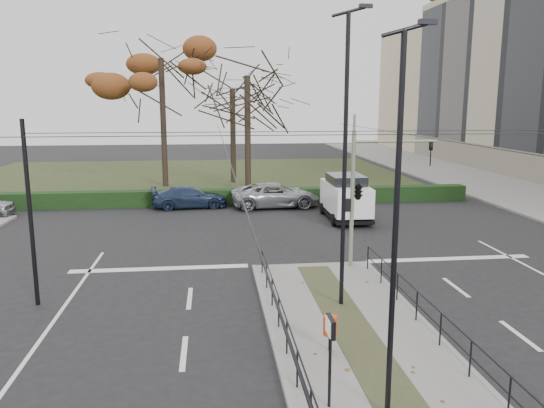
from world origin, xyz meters
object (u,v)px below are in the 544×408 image
(litter_bin, at_px, (330,326))
(streetlamp_median_near, at_px, (396,227))
(white_van, at_px, (346,196))
(bare_tree_near, at_px, (247,84))
(streetlamp_median_far, at_px, (345,159))
(traffic_light, at_px, (360,189))
(bare_tree_center, at_px, (232,96))
(parked_car_fourth, at_px, (276,195))
(rust_tree, at_px, (161,58))
(info_panel, at_px, (330,337))
(parked_car_third, at_px, (189,197))

(litter_bin, distance_m, streetlamp_median_near, 4.47)
(litter_bin, relative_size, white_van, 0.20)
(streetlamp_median_near, height_order, bare_tree_near, bare_tree_near)
(streetlamp_median_far, distance_m, bare_tree_near, 22.76)
(traffic_light, distance_m, bare_tree_center, 23.92)
(parked_car_fourth, height_order, rust_tree, rust_tree)
(traffic_light, bearing_deg, streetlamp_median_near, -102.16)
(info_panel, relative_size, streetlamp_median_far, 0.22)
(streetlamp_median_far, relative_size, white_van, 1.89)
(litter_bin, height_order, bare_tree_near, bare_tree_near)
(streetlamp_median_near, bearing_deg, bare_tree_center, 93.02)
(rust_tree, height_order, bare_tree_near, rust_tree)
(litter_bin, height_order, white_van, white_van)
(rust_tree, xyz_separation_m, bare_tree_near, (6.21, -3.28, -1.98))
(rust_tree, distance_m, bare_tree_near, 7.30)
(info_panel, height_order, white_van, white_van)
(parked_car_fourth, relative_size, bare_tree_center, 0.56)
(info_panel, distance_m, white_van, 19.22)
(rust_tree, height_order, bare_tree_center, rust_tree)
(litter_bin, bearing_deg, streetlamp_median_far, 70.66)
(streetlamp_median_far, bearing_deg, parked_car_third, 107.55)
(white_van, bearing_deg, bare_tree_near, 116.52)
(litter_bin, relative_size, parked_car_fourth, 0.17)
(streetlamp_median_far, height_order, parked_car_fourth, streetlamp_median_far)
(parked_car_fourth, bearing_deg, bare_tree_near, 9.09)
(info_panel, height_order, bare_tree_near, bare_tree_near)
(info_panel, bearing_deg, traffic_light, 70.94)
(litter_bin, xyz_separation_m, bare_tree_near, (-0.33, 25.63, 6.94))
(streetlamp_median_near, relative_size, bare_tree_near, 0.71)
(traffic_light, relative_size, white_van, 1.10)
(litter_bin, bearing_deg, info_panel, -103.04)
(bare_tree_near, bearing_deg, parked_car_third, -127.65)
(traffic_light, bearing_deg, info_panel, -109.06)
(parked_car_third, relative_size, bare_tree_near, 0.42)
(parked_car_third, bearing_deg, bare_tree_near, -42.86)
(streetlamp_median_far, bearing_deg, info_panel, -106.56)
(white_van, distance_m, bare_tree_center, 16.44)
(info_panel, distance_m, parked_car_fourth, 22.59)
(traffic_light, relative_size, litter_bin, 5.63)
(white_van, xyz_separation_m, bare_tree_center, (-5.67, 14.34, 5.71))
(parked_car_third, bearing_deg, rust_tree, 9.04)
(parked_car_third, relative_size, white_van, 0.96)
(streetlamp_median_far, bearing_deg, litter_bin, -109.34)
(litter_bin, bearing_deg, parked_car_fourth, 87.11)
(info_panel, bearing_deg, parked_car_fourth, 85.95)
(litter_bin, distance_m, bare_tree_center, 31.00)
(streetlamp_median_near, distance_m, parked_car_third, 24.11)
(litter_bin, bearing_deg, rust_tree, 102.74)
(litter_bin, bearing_deg, traffic_light, 68.88)
(parked_car_fourth, distance_m, rust_tree, 14.74)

